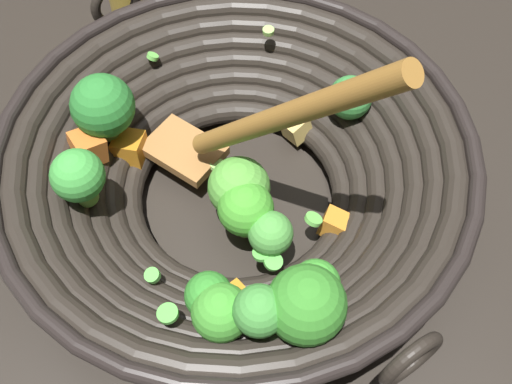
# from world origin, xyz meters

# --- Properties ---
(ground_plane) EXTENTS (4.00, 4.00, 0.00)m
(ground_plane) POSITION_xyz_m (0.00, 0.00, 0.00)
(ground_plane) COLOR #28231E
(wok) EXTENTS (0.42, 0.45, 0.26)m
(wok) POSITION_xyz_m (-0.00, -0.00, 0.06)
(wok) COLOR black
(wok) RESTS_ON ground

